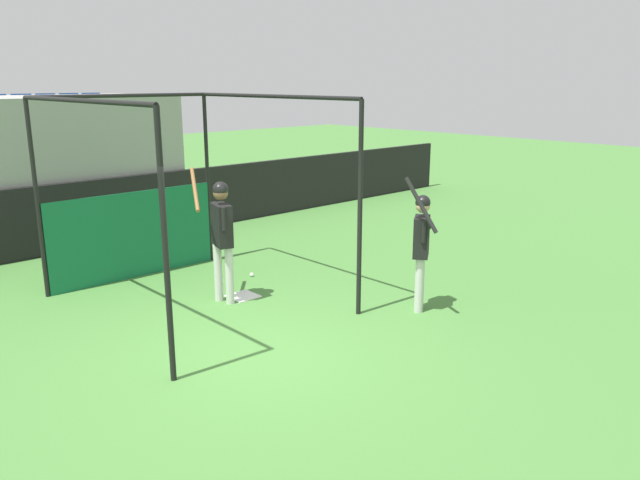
% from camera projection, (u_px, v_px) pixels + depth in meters
% --- Properties ---
extents(ground_plane, '(60.00, 60.00, 0.00)m').
position_uv_depth(ground_plane, '(261.00, 355.00, 7.94)').
color(ground_plane, '#477F38').
extents(outfield_wall, '(24.00, 0.12, 1.41)m').
position_uv_depth(outfield_wall, '(58.00, 219.00, 12.43)').
color(outfield_wall, black).
rests_on(outfield_wall, ground).
extents(bleacher_section, '(5.95, 3.20, 3.09)m').
position_uv_depth(bleacher_section, '(24.00, 169.00, 13.40)').
color(bleacher_section, '#9E9E99').
rests_on(bleacher_section, ground).
extents(batting_cage, '(3.19, 4.02, 3.17)m').
position_uv_depth(batting_cage, '(153.00, 206.00, 10.23)').
color(batting_cage, black).
rests_on(batting_cage, ground).
extents(home_plate, '(0.44, 0.44, 0.02)m').
position_uv_depth(home_plate, '(243.00, 296.00, 10.07)').
color(home_plate, white).
rests_on(home_plate, ground).
extents(player_batter, '(0.61, 0.97, 2.07)m').
position_uv_depth(player_batter, '(221.00, 229.00, 9.55)').
color(player_batter, silver).
rests_on(player_batter, ground).
extents(player_waiting, '(0.63, 0.69, 2.07)m').
position_uv_depth(player_waiting, '(421.00, 242.00, 9.22)').
color(player_waiting, silver).
rests_on(player_waiting, ground).
extents(baseball, '(0.07, 0.07, 0.07)m').
position_uv_depth(baseball, '(252.00, 275.00, 11.08)').
color(baseball, white).
rests_on(baseball, ground).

